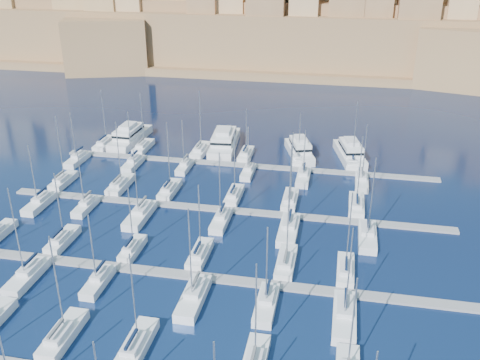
% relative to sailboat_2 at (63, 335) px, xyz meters
% --- Properties ---
extents(ground, '(600.00, 600.00, 0.00)m').
position_rel_sailboat_2_xyz_m(ground, '(11.86, 28.51, -0.75)').
color(ground, black).
rests_on(ground, ground).
extents(pontoon_mid_near, '(84.00, 2.00, 0.40)m').
position_rel_sailboat_2_xyz_m(pontoon_mid_near, '(11.86, 16.51, -0.55)').
color(pontoon_mid_near, slate).
rests_on(pontoon_mid_near, ground).
extents(pontoon_mid_far, '(84.00, 2.00, 0.40)m').
position_rel_sailboat_2_xyz_m(pontoon_mid_far, '(11.86, 38.51, -0.55)').
color(pontoon_mid_far, slate).
rests_on(pontoon_mid_far, ground).
extents(pontoon_far, '(84.00, 2.00, 0.40)m').
position_rel_sailboat_2_xyz_m(pontoon_far, '(11.86, 60.51, -0.55)').
color(pontoon_far, slate).
rests_on(pontoon_far, ground).
extents(sailboat_2, '(2.76, 9.21, 15.03)m').
position_rel_sailboat_2_xyz_m(sailboat_2, '(0.00, 0.00, 0.00)').
color(sailboat_2, silver).
rests_on(sailboat_2, ground).
extents(sailboat_3, '(2.76, 9.21, 13.85)m').
position_rel_sailboat_2_xyz_m(sailboat_3, '(9.80, 0.00, -0.01)').
color(sailboat_3, silver).
rests_on(sailboat_3, ground).
extents(sailboat_13, '(2.53, 8.44, 12.87)m').
position_rel_sailboat_2_xyz_m(sailboat_13, '(-11.59, 21.62, -0.03)').
color(sailboat_13, silver).
rests_on(sailboat_13, ground).
extents(sailboat_14, '(2.29, 7.62, 12.12)m').
position_rel_sailboat_2_xyz_m(sailboat_14, '(0.89, 21.22, -0.04)').
color(sailboat_14, silver).
rests_on(sailboat_14, ground).
extents(sailboat_15, '(2.58, 8.61, 12.87)m').
position_rel_sailboat_2_xyz_m(sailboat_15, '(12.01, 21.71, -0.02)').
color(sailboat_15, silver).
rests_on(sailboat_15, ground).
extents(sailboat_16, '(2.75, 9.16, 13.74)m').
position_rel_sailboat_2_xyz_m(sailboat_16, '(25.72, 21.98, -0.01)').
color(sailboat_16, silver).
rests_on(sailboat_16, ground).
extents(sailboat_17, '(2.54, 8.48, 13.78)m').
position_rel_sailboat_2_xyz_m(sailboat_17, '(34.77, 21.64, -0.02)').
color(sailboat_17, silver).
rests_on(sailboat_17, ground).
extents(sailboat_19, '(2.77, 9.23, 15.67)m').
position_rel_sailboat_2_xyz_m(sailboat_19, '(-11.59, 11.01, 0.01)').
color(sailboat_19, silver).
rests_on(sailboat_19, ground).
extents(sailboat_20, '(2.33, 7.78, 12.24)m').
position_rel_sailboat_2_xyz_m(sailboat_20, '(-0.62, 11.72, -0.03)').
color(sailboat_20, silver).
rests_on(sailboat_20, ground).
extents(sailboat_21, '(2.96, 9.85, 15.27)m').
position_rel_sailboat_2_xyz_m(sailboat_21, '(14.08, 10.70, 0.01)').
color(sailboat_21, silver).
rests_on(sailboat_21, ground).
extents(sailboat_22, '(2.64, 8.81, 13.36)m').
position_rel_sailboat_2_xyz_m(sailboat_22, '(24.28, 11.22, -0.02)').
color(sailboat_22, silver).
rests_on(sailboat_22, ground).
extents(sailboat_23, '(3.03, 10.11, 14.77)m').
position_rel_sailboat_2_xyz_m(sailboat_23, '(34.82, 10.58, 0.01)').
color(sailboat_23, silver).
rests_on(sailboat_23, ground).
extents(sailboat_24, '(2.54, 8.48, 14.85)m').
position_rel_sailboat_2_xyz_m(sailboat_24, '(-23.14, 43.64, -0.00)').
color(sailboat_24, silver).
rests_on(sailboat_24, ground).
extents(sailboat_25, '(2.84, 9.47, 14.24)m').
position_rel_sailboat_2_xyz_m(sailboat_25, '(-10.76, 44.13, -0.00)').
color(sailboat_25, silver).
rests_on(sailboat_25, ground).
extents(sailboat_26, '(2.64, 8.79, 15.00)m').
position_rel_sailboat_2_xyz_m(sailboat_26, '(-0.19, 43.79, -0.00)').
color(sailboat_26, silver).
rests_on(sailboat_26, ground).
extents(sailboat_27, '(2.58, 8.59, 13.69)m').
position_rel_sailboat_2_xyz_m(sailboat_27, '(13.00, 43.69, -0.02)').
color(sailboat_27, silver).
rests_on(sailboat_27, ground).
extents(sailboat_28, '(2.68, 8.92, 14.56)m').
position_rel_sailboat_2_xyz_m(sailboat_28, '(23.93, 43.86, -0.01)').
color(sailboat_28, silver).
rests_on(sailboat_28, ground).
extents(sailboat_29, '(2.81, 9.38, 14.49)m').
position_rel_sailboat_2_xyz_m(sailboat_29, '(36.42, 44.08, -0.00)').
color(sailboat_29, silver).
rests_on(sailboat_29, ground).
extents(sailboat_30, '(2.60, 8.66, 12.93)m').
position_rel_sailboat_2_xyz_m(sailboat_30, '(-22.54, 33.29, -0.02)').
color(sailboat_30, silver).
rests_on(sailboat_30, ground).
extents(sailboat_31, '(2.27, 7.56, 12.25)m').
position_rel_sailboat_2_xyz_m(sailboat_31, '(-13.36, 33.83, -0.04)').
color(sailboat_31, silver).
rests_on(sailboat_31, ground).
extents(sailboat_32, '(3.07, 10.25, 13.85)m').
position_rel_sailboat_2_xyz_m(sailboat_32, '(-2.10, 32.51, 0.00)').
color(sailboat_32, silver).
rests_on(sailboat_32, ground).
extents(sailboat_33, '(2.53, 8.43, 14.16)m').
position_rel_sailboat_2_xyz_m(sailboat_33, '(12.76, 33.40, -0.01)').
color(sailboat_33, silver).
rests_on(sailboat_33, ground).
extents(sailboat_34, '(3.15, 10.49, 16.68)m').
position_rel_sailboat_2_xyz_m(sailboat_34, '(24.96, 32.39, 0.02)').
color(sailboat_34, silver).
rests_on(sailboat_34, ground).
extents(sailboat_35, '(2.95, 9.82, 15.46)m').
position_rel_sailboat_2_xyz_m(sailboat_35, '(38.21, 32.72, 0.01)').
color(sailboat_35, silver).
rests_on(sailboat_35, ground).
extents(sailboat_36, '(2.84, 9.47, 14.32)m').
position_rel_sailboat_2_xyz_m(sailboat_36, '(-23.88, 66.13, -0.00)').
color(sailboat_36, silver).
rests_on(sailboat_36, ground).
extents(sailboat_37, '(2.68, 8.93, 14.24)m').
position_rel_sailboat_2_xyz_m(sailboat_37, '(-14.01, 65.86, -0.01)').
color(sailboat_37, silver).
rests_on(sailboat_37, ground).
extents(sailboat_38, '(2.90, 9.68, 15.34)m').
position_rel_sailboat_2_xyz_m(sailboat_38, '(0.14, 66.23, 0.01)').
color(sailboat_38, silver).
rests_on(sailboat_38, ground).
extents(sailboat_39, '(2.61, 8.70, 11.77)m').
position_rel_sailboat_2_xyz_m(sailboat_39, '(11.18, 65.75, -0.03)').
color(sailboat_39, silver).
rests_on(sailboat_39, ground).
extents(sailboat_40, '(2.55, 8.49, 11.68)m').
position_rel_sailboat_2_xyz_m(sailboat_40, '(23.42, 65.65, -0.04)').
color(sailboat_40, silver).
rests_on(sailboat_40, ground).
extents(sailboat_41, '(2.71, 9.02, 14.82)m').
position_rel_sailboat_2_xyz_m(sailboat_41, '(35.55, 65.91, -0.00)').
color(sailboat_41, silver).
rests_on(sailboat_41, ground).
extents(sailboat_42, '(2.58, 8.61, 12.24)m').
position_rel_sailboat_2_xyz_m(sailboat_42, '(-25.86, 55.31, -0.03)').
color(sailboat_42, silver).
rests_on(sailboat_42, ground).
extents(sailboat_43, '(2.52, 8.40, 13.17)m').
position_rel_sailboat_2_xyz_m(sailboat_43, '(-12.49, 55.42, -0.02)').
color(sailboat_43, silver).
rests_on(sailboat_43, ground).
extents(sailboat_44, '(2.21, 7.38, 11.81)m').
position_rel_sailboat_2_xyz_m(sailboat_44, '(-0.69, 55.92, -0.04)').
color(sailboat_44, silver).
rests_on(sailboat_44, ground).
extents(sailboat_45, '(2.28, 7.59, 11.38)m').
position_rel_sailboat_2_xyz_m(sailboat_45, '(13.58, 55.82, -0.04)').
color(sailboat_45, silver).
rests_on(sailboat_45, ground).
extents(sailboat_46, '(2.63, 8.75, 11.66)m').
position_rel_sailboat_2_xyz_m(sailboat_46, '(25.49, 55.25, -0.03)').
color(sailboat_46, silver).
rests_on(sailboat_46, ground).
extents(sailboat_47, '(2.59, 8.62, 13.46)m').
position_rel_sailboat_2_xyz_m(sailboat_47, '(37.49, 55.31, -0.02)').
color(sailboat_47, silver).
rests_on(sailboat_47, ground).
extents(motor_yacht_a, '(5.64, 17.22, 5.25)m').
position_rel_sailboat_2_xyz_m(motor_yacht_a, '(-19.15, 70.21, 0.97)').
color(motor_yacht_a, silver).
rests_on(motor_yacht_a, ground).
extents(motor_yacht_b, '(7.24, 19.29, 5.25)m').
position_rel_sailboat_2_xyz_m(motor_yacht_b, '(4.85, 71.08, 0.97)').
color(motor_yacht_b, silver).
rests_on(motor_yacht_b, ground).
extents(motor_yacht_c, '(8.41, 14.94, 5.25)m').
position_rel_sailboat_2_xyz_m(motor_yacht_c, '(23.39, 68.90, 0.97)').
color(motor_yacht_c, silver).
rests_on(motor_yacht_c, ground).
extents(motor_yacht_d, '(8.14, 16.22, 5.25)m').
position_rel_sailboat_2_xyz_m(motor_yacht_d, '(34.95, 69.50, 0.97)').
color(motor_yacht_d, silver).
rests_on(motor_yacht_d, ground).
extents(fortified_city, '(460.00, 108.95, 59.52)m').
position_rel_sailboat_2_xyz_m(fortified_city, '(11.68, 183.77, 13.99)').
color(fortified_city, brown).
rests_on(fortified_city, ground).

